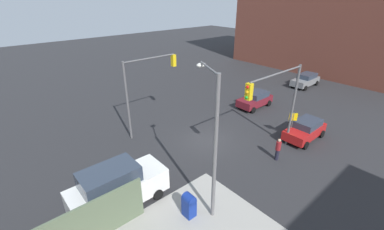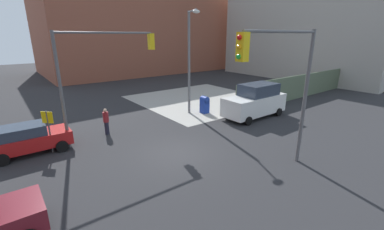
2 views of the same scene
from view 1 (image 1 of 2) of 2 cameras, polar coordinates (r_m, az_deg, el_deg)
name	(u,v)px [view 1 (image 1 of 2)]	position (r m, az deg, el deg)	size (l,w,h in m)	color
ground_plane	(207,141)	(21.30, 3.41, -5.75)	(120.00, 120.00, 0.00)	#28282B
building_brick_west	(343,8)	(47.97, 30.47, 19.85)	(16.00, 28.00, 18.05)	brown
traffic_signal_nw_corner	(278,97)	(18.36, 18.61, 3.84)	(6.04, 0.36, 6.50)	#59595B
traffic_signal_se_corner	(147,81)	(21.21, -10.02, 7.45)	(5.00, 0.36, 6.50)	#59595B
street_lamp_corner	(213,137)	(12.51, 4.69, -4.94)	(1.39, 2.46, 8.00)	slate
warning_sign_two_way	(292,121)	(22.27, 21.42, -1.34)	(0.48, 0.48, 2.40)	#4C4C4C
mailbox_blue	(189,204)	(14.57, -0.67, -19.27)	(0.56, 0.64, 1.43)	navy
coupe_maroon	(255,99)	(28.06, 13.87, 3.40)	(4.05, 2.02, 1.62)	maroon
hatchback_red	(305,129)	(23.18, 23.85, -2.95)	(4.04, 2.02, 1.62)	#B21919
hatchback_gray	(306,80)	(36.72, 23.92, 7.15)	(4.43, 2.02, 1.62)	slate
van_white_delivery	(117,187)	(15.35, -16.30, -15.13)	(5.40, 2.32, 2.62)	white
pedestrian_crossing	(278,149)	(19.56, 18.55, -7.17)	(0.36, 0.36, 1.74)	maroon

